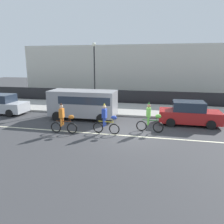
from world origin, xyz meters
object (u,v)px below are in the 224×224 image
object	(u,v)px
parade_cyclist_orange	(64,120)
parked_car_red	(189,114)
parked_van_grey	(84,102)
street_lamp_post	(94,65)
parked_car_silver	(2,105)
parade_cyclist_cobalt	(106,120)
parade_cyclist_lime	(150,119)

from	to	relation	value
parade_cyclist_orange	parked_car_red	bearing A→B (deg)	25.10
parade_cyclist_orange	parked_van_grey	bearing A→B (deg)	89.08
parade_cyclist_orange	parked_van_grey	xyz separation A→B (m)	(0.06, 3.52, 0.44)
parade_cyclist_orange	street_lamp_post	bearing A→B (deg)	93.68
street_lamp_post	parked_car_silver	bearing A→B (deg)	-144.85
parked_van_grey	street_lamp_post	xyz separation A→B (m)	(-0.59, 4.81, 2.71)
parade_cyclist_cobalt	parked_car_silver	world-z (taller)	parade_cyclist_cobalt
parked_car_red	parade_cyclist_orange	bearing A→B (deg)	-154.90
parked_van_grey	parked_car_red	distance (m)	7.66
parked_car_red	parked_van_grey	bearing A→B (deg)	-179.37
parade_cyclist_orange	parked_car_silver	size ratio (longest dim) A/B	0.47
parade_cyclist_lime	street_lamp_post	distance (m)	9.52
parade_cyclist_orange	parade_cyclist_lime	distance (m)	5.33
parade_cyclist_orange	parked_car_silver	world-z (taller)	parade_cyclist_orange
parade_cyclist_lime	parked_car_red	size ratio (longest dim) A/B	0.47
parade_cyclist_lime	parked_car_red	world-z (taller)	parade_cyclist_lime
parade_cyclist_lime	street_lamp_post	world-z (taller)	street_lamp_post
parade_cyclist_lime	parked_car_red	xyz separation A→B (m)	(2.56, 2.23, -0.06)
parade_cyclist_cobalt	parked_car_silver	xyz separation A→B (m)	(-9.80, 3.16, -0.06)
parked_van_grey	parade_cyclist_cobalt	bearing A→B (deg)	-50.74
parade_cyclist_orange	parked_car_silver	bearing A→B (deg)	153.45
street_lamp_post	parked_van_grey	bearing A→B (deg)	-82.98
parade_cyclist_cobalt	parked_car_red	size ratio (longest dim) A/B	0.47
parade_cyclist_lime	parade_cyclist_cobalt	bearing A→B (deg)	-160.41
parked_van_grey	parked_car_red	bearing A→B (deg)	0.63
parked_van_grey	street_lamp_post	distance (m)	5.55
parade_cyclist_lime	parked_car_red	bearing A→B (deg)	41.07
parked_van_grey	parked_car_red	xyz separation A→B (m)	(7.65, 0.08, -0.50)
street_lamp_post	parade_cyclist_cobalt	bearing A→B (deg)	-68.54
parked_car_red	parade_cyclist_lime	bearing A→B (deg)	-138.93
parade_cyclist_lime	parked_car_silver	bearing A→B (deg)	169.77
parade_cyclist_orange	parade_cyclist_lime	xyz separation A→B (m)	(5.15, 1.38, 0.00)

